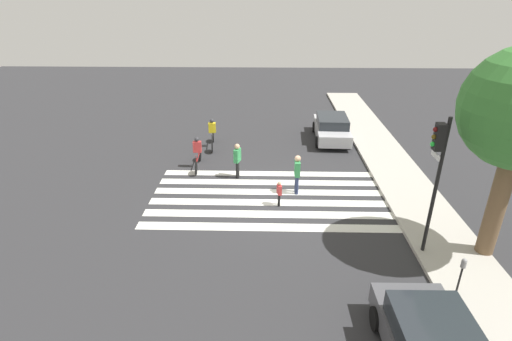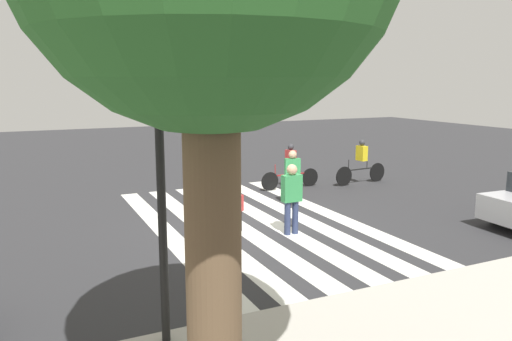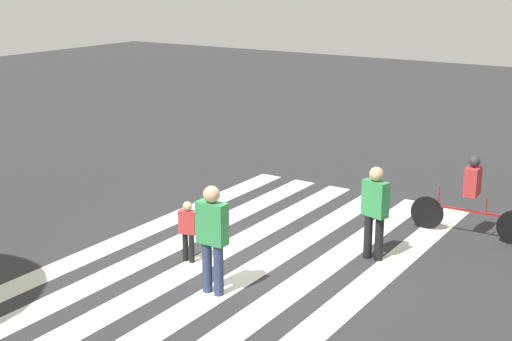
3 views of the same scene
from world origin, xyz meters
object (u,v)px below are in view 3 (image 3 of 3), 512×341
(pedestrian_adult_tall_backpack, at_px, (212,234))
(cyclist_near_curb, at_px, (472,193))
(pedestrian_adult_yellow_jacket, at_px, (375,208))
(pedestrian_adult_blue_shirt, at_px, (188,228))

(pedestrian_adult_tall_backpack, height_order, cyclist_near_curb, pedestrian_adult_tall_backpack)
(pedestrian_adult_yellow_jacket, height_order, pedestrian_adult_tall_backpack, pedestrian_adult_tall_backpack)
(pedestrian_adult_yellow_jacket, bearing_deg, pedestrian_adult_tall_backpack, 77.58)
(pedestrian_adult_yellow_jacket, distance_m, cyclist_near_curb, 2.32)
(pedestrian_adult_tall_backpack, bearing_deg, pedestrian_adult_yellow_jacket, -119.69)
(pedestrian_adult_blue_shirt, height_order, cyclist_near_curb, cyclist_near_curb)
(pedestrian_adult_yellow_jacket, distance_m, pedestrian_adult_blue_shirt, 3.28)
(pedestrian_adult_blue_shirt, bearing_deg, pedestrian_adult_yellow_jacket, -159.74)
(pedestrian_adult_blue_shirt, relative_size, cyclist_near_curb, 0.48)
(pedestrian_adult_blue_shirt, bearing_deg, pedestrian_adult_tall_backpack, 129.48)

